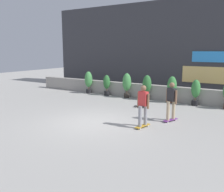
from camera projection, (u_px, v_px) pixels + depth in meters
The scene contains 12 objects.
ground_plane at pixel (94, 122), 10.43m from camera, with size 48.00×48.00×0.00m, color #9E9B96.
planter_wall at pixel (150, 92), 15.35m from camera, with size 18.00×0.40×0.90m, color gray.
building_backdrop at pixel (172, 47), 18.17m from camera, with size 20.00×2.08×6.50m.
potted_plant_0 at pixel (88, 81), 17.21m from camera, with size 0.54×0.54×1.55m.
potted_plant_1 at pixel (107, 84), 16.43m from camera, with size 0.46×0.46×1.39m.
potted_plant_2 at pixel (127, 83), 15.61m from camera, with size 0.55×0.55×1.58m.
potted_plant_3 at pixel (147, 86), 14.90m from camera, with size 0.53×0.53×1.54m.
potted_plant_4 at pixel (172, 87), 14.09m from camera, with size 0.54×0.54×1.55m.
potted_plant_5 at pixel (196, 91), 13.40m from camera, with size 0.49×0.49×1.45m.
skater_mid_plaza at pixel (143, 104), 9.55m from camera, with size 0.55×0.82×1.70m.
skater_far_right at pixel (171, 100), 10.39m from camera, with size 0.53×0.82×1.70m.
skateboard_near_camera at pixel (142, 107), 13.04m from camera, with size 0.82×0.34×0.08m.
Camera 1 is at (5.96, -8.11, 3.04)m, focal length 39.18 mm.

